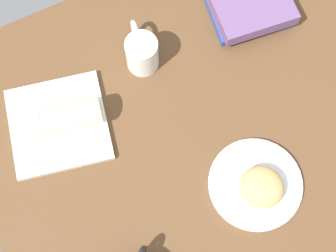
% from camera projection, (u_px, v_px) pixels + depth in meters
% --- Properties ---
extents(dining_table, '(1.10, 0.90, 0.04)m').
position_uv_depth(dining_table, '(205.00, 120.00, 1.24)').
color(dining_table, brown).
rests_on(dining_table, ground).
extents(round_plate, '(0.22, 0.22, 0.01)m').
position_uv_depth(round_plate, '(255.00, 184.00, 1.16)').
color(round_plate, white).
rests_on(round_plate, dining_table).
extents(scone_pastry, '(0.14, 0.14, 0.05)m').
position_uv_depth(scone_pastry, '(262.00, 187.00, 1.13)').
color(scone_pastry, tan).
rests_on(scone_pastry, round_plate).
extents(square_plate, '(0.27, 0.27, 0.02)m').
position_uv_depth(square_plate, '(59.00, 124.00, 1.20)').
color(square_plate, silver).
rests_on(square_plate, dining_table).
extents(sauce_cup, '(0.05, 0.05, 0.03)m').
position_uv_depth(sauce_cup, '(35.00, 126.00, 1.18)').
color(sauce_cup, silver).
rests_on(sauce_cup, square_plate).
extents(breakfast_wrap, '(0.14, 0.09, 0.06)m').
position_uv_depth(breakfast_wrap, '(73.00, 116.00, 1.17)').
color(breakfast_wrap, beige).
rests_on(breakfast_wrap, square_plate).
extents(book_stack, '(0.21, 0.18, 0.06)m').
position_uv_depth(book_stack, '(251.00, 10.00, 1.28)').
color(book_stack, '#33477F').
rests_on(book_stack, dining_table).
extents(coffee_mug, '(0.08, 0.13, 0.10)m').
position_uv_depth(coffee_mug, '(142.00, 52.00, 1.22)').
color(coffee_mug, white).
rests_on(coffee_mug, dining_table).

